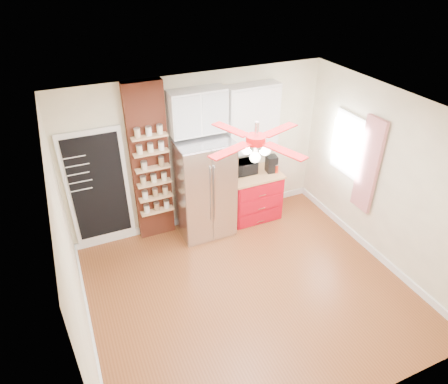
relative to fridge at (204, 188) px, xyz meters
name	(u,v)px	position (x,y,z in m)	size (l,w,h in m)	color
floor	(249,290)	(0.05, -1.63, -0.88)	(4.50, 4.50, 0.00)	brown
ceiling	(257,117)	(0.05, -1.63, 1.83)	(4.50, 4.50, 0.00)	white
wall_back	(198,153)	(0.05, 0.37, 0.48)	(4.50, 0.02, 2.70)	#F3EDC4
wall_front	(353,333)	(0.05, -3.63, 0.48)	(4.50, 0.02, 2.70)	#F3EDC4
wall_left	(71,263)	(-2.20, -1.63, 0.48)	(0.02, 4.00, 2.70)	#F3EDC4
wall_right	(387,181)	(2.30, -1.63, 0.48)	(0.02, 4.00, 2.70)	#F3EDC4
chalkboard	(98,188)	(-1.65, 0.33, 0.23)	(0.95, 0.05, 1.95)	white
brick_pillar	(150,165)	(-0.80, 0.29, 0.48)	(0.60, 0.16, 2.70)	brown
fridge	(204,188)	(0.00, 0.00, 0.00)	(0.90, 0.70, 1.75)	silver
upper_glass_cabinet	(197,112)	(0.00, 0.20, 1.27)	(0.90, 0.35, 0.70)	white
red_cabinet	(253,195)	(0.97, 0.05, -0.42)	(0.94, 0.64, 0.90)	#B30617
upper_shelf_unit	(252,118)	(0.97, 0.22, 1.00)	(0.90, 0.30, 1.15)	white
window	(349,145)	(2.28, -0.73, 0.68)	(0.04, 0.75, 1.05)	white
curtain	(368,165)	(2.23, -1.28, 0.57)	(0.06, 0.40, 1.55)	red
ceiling_fan	(256,140)	(0.05, -1.63, 1.55)	(1.40, 1.40, 0.44)	silver
toaster_oven	(244,167)	(0.82, 0.15, 0.14)	(0.41, 0.28, 0.23)	black
coffee_maker	(271,164)	(1.28, 0.02, 0.18)	(0.18, 0.19, 0.30)	black
canister_left	(276,168)	(1.34, -0.05, 0.10)	(0.10, 0.10, 0.15)	#A21A09
canister_right	(273,167)	(1.33, 0.03, 0.10)	(0.10, 0.10, 0.15)	#AC0919
pantry_jar_oats	(144,166)	(-0.93, 0.14, 0.56)	(0.10, 0.10, 0.12)	#C1AE94
pantry_jar_beans	(161,162)	(-0.65, 0.14, 0.57)	(0.09, 0.09, 0.14)	olive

